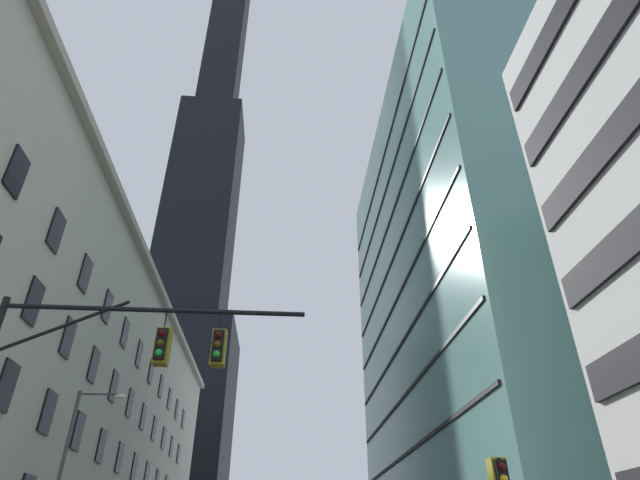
{
  "coord_description": "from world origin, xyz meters",
  "views": [
    {
      "loc": [
        1.59,
        -11.37,
        1.59
      ],
      "look_at": [
        3.55,
        15.02,
        17.91
      ],
      "focal_mm": 28.81,
      "sensor_mm": 36.0,
      "label": 1
    }
  ],
  "objects": [
    {
      "name": "traffic_signal_mast",
      "position": [
        -3.13,
        2.78,
        5.74
      ],
      "size": [
        8.79,
        0.63,
        7.83
      ],
      "color": "black",
      "rests_on": "sidewalk_left"
    },
    {
      "name": "street_lamppost",
      "position": [
        -8.22,
        15.41,
        5.16
      ],
      "size": [
        2.39,
        0.32,
        8.52
      ],
      "color": "#47474C",
      "rests_on": "sidewalk_left"
    },
    {
      "name": "station_building",
      "position": [
        -19.29,
        31.57,
        12.29
      ],
      "size": [
        17.25,
        75.15,
        24.61
      ],
      "color": "beige",
      "rests_on": "ground"
    },
    {
      "name": "dark_skyscraper",
      "position": [
        -20.53,
        96.97,
        62.88
      ],
      "size": [
        23.41,
        23.41,
        208.6
      ],
      "color": "black",
      "rests_on": "ground"
    },
    {
      "name": "glass_office_midrise",
      "position": [
        18.72,
        28.25,
        21.05
      ],
      "size": [
        15.55,
        37.36,
        42.1
      ],
      "color": "slate",
      "rests_on": "ground"
    }
  ]
}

